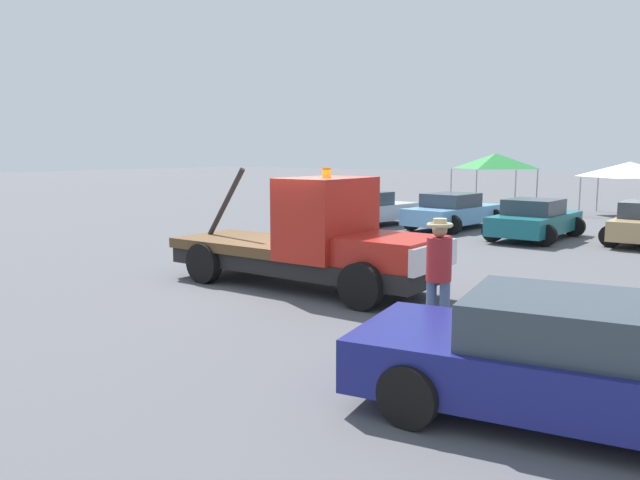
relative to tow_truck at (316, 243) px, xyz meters
The scene contains 10 objects.
ground_plane 1.06m from the tow_truck, behind, with size 160.00×160.00×0.00m, color #545459.
tow_truck is the anchor object (origin of this frame).
foreground_car 7.20m from the tow_truck, 29.60° to the right, with size 5.37×2.79×1.34m.
person_near_truck 3.83m from the tow_truck, 23.22° to the right, with size 0.41×0.41×1.84m.
parked_car_silver 11.42m from the tow_truck, 117.01° to the left, with size 2.86×4.69×1.34m.
parked_car_skyblue 11.61m from the tow_truck, 100.33° to the left, with size 2.71×4.67×1.34m.
parked_car_teal 10.41m from the tow_truck, 82.79° to the left, with size 2.49×4.29×1.34m.
canopy_tent_green 21.65m from the tow_truck, 101.22° to the left, with size 3.41×3.41×2.80m.
canopy_tent_white 20.69m from the tow_truck, 83.70° to the left, with size 3.41×3.41×2.43m.
traffic_cone 5.47m from the tow_truck, 94.68° to the left, with size 0.40×0.40×0.55m.
Camera 1 is at (8.06, -10.30, 2.85)m, focal length 35.00 mm.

